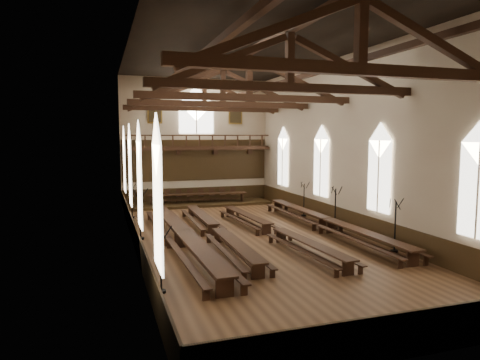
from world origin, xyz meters
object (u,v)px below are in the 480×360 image
object	(u,v)px
refectory_row_b	(216,229)
candelabrum_left_mid	(140,224)
candelabrum_right_far	(304,206)
candelabrum_left_near	(161,273)
candelabrum_right_mid	(335,216)
refectory_row_a	(182,234)
dais	(198,204)
refectory_row_c	(273,229)
high_table	(197,195)
refectory_row_d	(327,222)
candelabrum_left_far	(132,207)
candelabrum_right_near	(395,236)

from	to	relation	value
refectory_row_b	candelabrum_left_mid	world-z (taller)	candelabrum_left_mid
candelabrum_left_mid	candelabrum_right_far	world-z (taller)	candelabrum_left_mid
candelabrum_left_near	candelabrum_right_mid	bearing A→B (deg)	33.05
refectory_row_a	dais	world-z (taller)	refectory_row_a
refectory_row_c	high_table	size ratio (longest dim) A/B	1.76
candelabrum_left_near	candelabrum_right_mid	distance (m)	13.24
refectory_row_d	candelabrum_right_mid	world-z (taller)	candelabrum_right_mid
candelabrum_left_near	candelabrum_right_mid	size ratio (longest dim) A/B	0.95
refectory_row_b	candelabrum_left_near	world-z (taller)	candelabrum_left_near
dais	candelabrum_left_far	distance (m)	6.54
candelabrum_left_far	candelabrum_left_mid	bearing A→B (deg)	-90.00
candelabrum_right_near	candelabrum_right_far	bearing A→B (deg)	90.00
candelabrum_left_near	candelabrum_right_far	bearing A→B (deg)	45.49
refectory_row_a	refectory_row_d	distance (m)	8.50
dais	candelabrum_left_far	size ratio (longest dim) A/B	4.67
high_table	candelabrum_right_near	world-z (taller)	candelabrum_right_near
candelabrum_left_mid	candelabrum_right_mid	world-z (taller)	candelabrum_left_mid
refectory_row_b	candelabrum_left_near	distance (m)	7.91
refectory_row_b	candelabrum_left_mid	bearing A→B (deg)	163.58
high_table	candelabrum_left_near	distance (m)	18.82
candelabrum_right_near	candelabrum_right_far	xyz separation A→B (m)	(0.00, 9.44, -0.06)
candelabrum_left_near	candelabrum_left_far	size ratio (longest dim) A/B	0.97
candelabrum_right_near	candelabrum_right_far	distance (m)	9.44
refectory_row_c	candelabrum_right_near	xyz separation A→B (m)	(4.37, -4.27, 0.28)
candelabrum_right_mid	candelabrum_left_far	bearing A→B (deg)	147.76
refectory_row_d	candelabrum_left_near	xyz separation A→B (m)	(-10.30, -6.69, 0.15)
refectory_row_b	dais	size ratio (longest dim) A/B	1.22
candelabrum_left_mid	candelabrum_left_near	bearing A→B (deg)	-90.00
candelabrum_right_far	refectory_row_a	bearing A→B (deg)	-150.46
dais	high_table	xyz separation A→B (m)	(0.00, 0.00, 0.71)
refectory_row_b	high_table	size ratio (longest dim) A/B	1.77
refectory_row_b	refectory_row_c	distance (m)	3.03
candelabrum_left_mid	dais	bearing A→B (deg)	62.36
refectory_row_a	candelabrum_left_far	bearing A→B (deg)	102.58
refectory_row_a	candelabrum_right_near	size ratio (longest dim) A/B	5.89
refectory_row_a	high_table	world-z (taller)	high_table
high_table	candelabrum_left_mid	xyz separation A→B (m)	(-5.25, -10.02, 0.01)
dais	candelabrum_left_far	world-z (taller)	candelabrum_left_far
candelabrum_left_mid	candelabrum_right_near	distance (m)	12.71
refectory_row_c	candelabrum_right_near	world-z (taller)	candelabrum_right_near
refectory_row_b	refectory_row_c	bearing A→B (deg)	-15.56
candelabrum_left_mid	candelabrum_right_mid	size ratio (longest dim) A/B	1.08
dais	candelabrum_right_far	bearing A→B (deg)	-49.22
refectory_row_d	candelabrum_right_near	size ratio (longest dim) A/B	5.74
refectory_row_b	high_table	world-z (taller)	high_table
refectory_row_d	dais	xyz separation A→B (m)	(-5.05, 11.38, -0.47)
refectory_row_a	candelabrum_left_far	world-z (taller)	candelabrum_left_far
refectory_row_b	candelabrum_right_mid	bearing A→B (deg)	2.30
candelabrum_left_near	candelabrum_right_mid	xyz separation A→B (m)	(11.10, 7.22, 0.04)
refectory_row_a	refectory_row_c	bearing A→B (deg)	0.98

